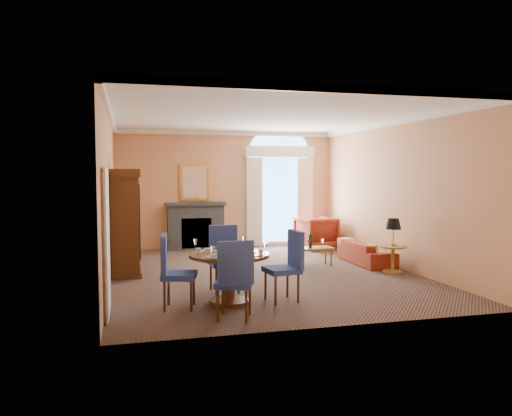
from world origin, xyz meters
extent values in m
plane|color=#111F36|center=(0.00, 0.00, 0.00)|extent=(7.50, 7.50, 0.00)
cube|color=tan|center=(0.00, 3.75, 1.60)|extent=(6.00, 0.04, 3.20)
cube|color=tan|center=(-3.00, 0.00, 1.60)|extent=(0.04, 7.50, 3.20)
cube|color=tan|center=(3.00, 0.00, 1.60)|extent=(0.04, 7.50, 3.20)
cube|color=white|center=(0.00, 0.00, 3.20)|extent=(6.00, 7.50, 0.04)
cube|color=white|center=(0.00, 0.00, 3.14)|extent=(6.00, 7.50, 0.12)
cube|color=white|center=(-2.96, -2.40, 1.03)|extent=(0.08, 0.90, 2.06)
cube|color=#383D42|center=(-0.90, 3.55, 0.60)|extent=(1.50, 0.40, 1.20)
cube|color=#383D42|center=(-0.90, 3.52, 1.24)|extent=(1.60, 0.46, 0.08)
cube|color=gold|center=(-0.90, 3.72, 1.80)|extent=(0.80, 0.04, 1.00)
cube|color=silver|center=(-0.90, 3.70, 1.80)|extent=(0.64, 0.02, 0.84)
cube|color=white|center=(1.50, 3.73, 1.25)|extent=(1.90, 0.04, 2.50)
cube|color=#80AED6|center=(1.50, 3.72, 1.25)|extent=(1.70, 0.02, 2.30)
cylinder|color=white|center=(1.50, 3.73, 2.50)|extent=(1.90, 0.04, 1.90)
cube|color=#F2E7CD|center=(0.75, 3.61, 1.25)|extent=(0.45, 0.06, 2.45)
cube|color=#F2E7CD|center=(2.25, 3.61, 1.25)|extent=(0.45, 0.06, 2.45)
cube|color=#F2E7CD|center=(1.50, 3.61, 2.65)|extent=(2.00, 0.08, 0.30)
cube|color=#3E220E|center=(-2.72, 0.52, 0.98)|extent=(0.54, 0.98, 1.97)
cube|color=#3E220E|center=(-2.72, 0.52, 2.05)|extent=(0.61, 1.08, 0.16)
cube|color=#3E220E|center=(-2.72, 0.52, 0.05)|extent=(0.61, 1.08, 0.10)
cylinder|color=#3E220E|center=(-1.13, -2.23, 0.77)|extent=(1.26, 1.26, 0.05)
cylinder|color=#3E220E|center=(-1.13, -2.23, 0.37)|extent=(0.17, 0.17, 0.74)
cylinder|color=#3E220E|center=(-1.13, -2.23, 0.03)|extent=(0.63, 0.63, 0.06)
cylinder|color=silver|center=(-0.85, -1.95, 0.80)|extent=(0.28, 0.28, 0.01)
imported|color=silver|center=(-0.85, -1.95, 0.82)|extent=(0.15, 0.15, 0.04)
imported|color=silver|center=(-0.93, -1.78, 0.84)|extent=(0.09, 0.09, 0.07)
cylinder|color=silver|center=(-1.42, -1.95, 0.80)|extent=(0.28, 0.28, 0.01)
imported|color=silver|center=(-1.42, -1.95, 0.82)|extent=(0.15, 0.15, 0.04)
imported|color=silver|center=(-1.59, -2.03, 0.84)|extent=(0.09, 0.09, 0.07)
cylinder|color=silver|center=(-1.42, -2.52, 0.80)|extent=(0.28, 0.28, 0.01)
imported|color=silver|center=(-1.42, -2.52, 0.82)|extent=(0.15, 0.15, 0.04)
imported|color=silver|center=(-1.34, -2.69, 0.84)|extent=(0.09, 0.09, 0.07)
cylinder|color=silver|center=(-0.85, -2.52, 0.80)|extent=(0.28, 0.28, 0.01)
imported|color=silver|center=(-0.85, -2.52, 0.82)|extent=(0.15, 0.15, 0.04)
imported|color=silver|center=(-0.68, -2.44, 0.84)|extent=(0.09, 0.09, 0.07)
cube|color=#243E91|center=(-1.06, -1.42, 0.50)|extent=(0.54, 0.54, 0.09)
cube|color=#243E91|center=(-1.03, -1.20, 0.83)|extent=(0.51, 0.13, 0.60)
cylinder|color=#3E220E|center=(-0.87, -1.21, 0.23)|extent=(0.04, 0.04, 0.46)
cylinder|color=#3E220E|center=(-1.27, -1.24, 0.23)|extent=(0.04, 0.04, 0.46)
cylinder|color=#3E220E|center=(-0.84, -1.60, 0.23)|extent=(0.04, 0.04, 0.46)
cylinder|color=#3E220E|center=(-1.24, -1.63, 0.23)|extent=(0.04, 0.04, 0.46)
cube|color=#243E91|center=(-1.23, -3.04, 0.50)|extent=(0.65, 0.65, 0.09)
cube|color=#243E91|center=(-1.25, -3.27, 0.83)|extent=(0.51, 0.13, 0.60)
cylinder|color=#3E220E|center=(-1.48, -3.16, 0.23)|extent=(0.04, 0.04, 0.46)
cylinder|color=#3E220E|center=(-1.11, -3.30, 0.23)|extent=(0.04, 0.04, 0.46)
cylinder|color=#3E220E|center=(-1.34, -2.79, 0.23)|extent=(0.04, 0.04, 0.46)
cylinder|color=#3E220E|center=(-0.97, -2.93, 0.23)|extent=(0.04, 0.04, 0.46)
cube|color=#243E91|center=(-0.29, -2.30, 0.50)|extent=(0.57, 0.57, 0.09)
cube|color=#243E91|center=(-0.07, -2.32, 0.83)|extent=(0.12, 0.51, 0.60)
cylinder|color=#3E220E|center=(-0.07, -2.47, 0.23)|extent=(0.04, 0.04, 0.46)
cylinder|color=#3E220E|center=(-0.13, -2.08, 0.23)|extent=(0.04, 0.04, 0.46)
cylinder|color=#3E220E|center=(-0.46, -2.52, 0.23)|extent=(0.04, 0.04, 0.46)
cylinder|color=#3E220E|center=(-0.52, -2.13, 0.23)|extent=(0.04, 0.04, 0.46)
cube|color=#243E91|center=(-1.92, -2.32, 0.50)|extent=(0.60, 0.60, 0.09)
cube|color=#243E91|center=(-2.15, -2.35, 0.83)|extent=(0.13, 0.51, 0.60)
cylinder|color=#3E220E|center=(-2.07, -2.09, 0.23)|extent=(0.04, 0.04, 0.46)
cylinder|color=#3E220E|center=(-2.16, -2.47, 0.23)|extent=(0.04, 0.04, 0.46)
cylinder|color=#3E220E|center=(-1.68, -2.17, 0.23)|extent=(0.04, 0.04, 0.46)
cylinder|color=#3E220E|center=(-1.77, -2.56, 0.23)|extent=(0.04, 0.04, 0.46)
imported|color=maroon|center=(2.55, 0.39, 0.25)|extent=(0.67, 1.72, 0.50)
imported|color=maroon|center=(2.26, 2.79, 0.43)|extent=(1.08, 1.10, 0.86)
cube|color=olive|center=(1.31, 0.45, 0.39)|extent=(0.83, 0.48, 0.05)
cylinder|color=olive|center=(0.97, 0.29, 0.18)|extent=(0.04, 0.04, 0.36)
cylinder|color=olive|center=(1.66, 0.29, 0.18)|extent=(0.04, 0.04, 0.36)
cylinder|color=olive|center=(0.97, 0.62, 0.18)|extent=(0.04, 0.04, 0.36)
cylinder|color=olive|center=(1.66, 0.62, 0.18)|extent=(0.04, 0.04, 0.36)
cylinder|color=olive|center=(2.60, -0.68, 0.54)|extent=(0.56, 0.56, 0.04)
cylinder|color=olive|center=(2.60, -0.68, 0.26)|extent=(0.07, 0.07, 0.52)
cylinder|color=olive|center=(2.60, -0.68, 0.02)|extent=(0.41, 0.41, 0.04)
camera|label=1|loc=(-2.65, -9.81, 2.04)|focal=35.00mm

